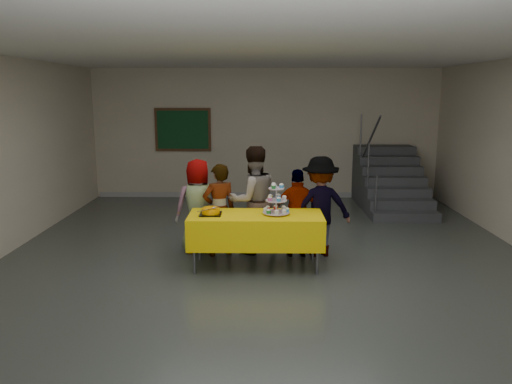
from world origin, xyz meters
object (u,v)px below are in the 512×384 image
bake_table (256,229)px  noticeboard (183,130)px  schoolchild_b (219,210)px  schoolchild_d (298,213)px  schoolchild_e (320,206)px  staircase (389,184)px  cupcake_stand (276,203)px  schoolchild_a (198,206)px  bear_cake (211,210)px  schoolchild_c (253,200)px

bake_table → noticeboard: 5.23m
schoolchild_b → schoolchild_d: size_ratio=1.06×
bake_table → schoolchild_e: bearing=30.0°
schoolchild_d → schoolchild_e: schoolchild_e is taller
schoolchild_d → staircase: (2.23, 3.48, -0.18)m
schoolchild_b → noticeboard: 4.54m
cupcake_stand → schoolchild_a: size_ratio=0.30×
bear_cake → schoolchild_c: bearing=50.3°
bear_cake → cupcake_stand: bearing=1.7°
bear_cake → schoolchild_b: bearing=82.5°
bear_cake → noticeboard: noticeboard is taller
bake_table → schoolchild_e: (0.96, 0.55, 0.20)m
bear_cake → noticeboard: size_ratio=0.28×
cupcake_stand → bear_cake: size_ratio=1.24×
staircase → noticeboard: 4.82m
noticeboard → schoolchild_c: bearing=-67.7°
schoolchild_a → schoolchild_c: (0.84, -0.02, 0.10)m
cupcake_stand → noticeboard: bearing=113.0°
schoolchild_b → schoolchild_e: bearing=157.0°
schoolchild_b → noticeboard: bearing=-98.3°
cupcake_stand → schoolchild_a: bearing=149.5°
bake_table → schoolchild_a: (-0.89, 0.70, 0.17)m
schoolchild_e → staircase: 3.93m
schoolchild_d → cupcake_stand: bearing=55.2°
bake_table → staircase: (2.86, 3.98, -0.07)m
bear_cake → staircase: (3.49, 4.00, -0.34)m
schoolchild_c → staircase: bearing=-154.9°
bake_table → noticeboard: bearing=110.0°
schoolchild_a → schoolchild_b: size_ratio=1.03×
bear_cake → schoolchild_b: 0.57m
schoolchild_b → schoolchild_e: 1.52m
schoolchild_c → staircase: size_ratio=0.69×
bake_table → bear_cake: bear_cake is taller
cupcake_stand → bear_cake: 0.92m
bake_table → schoolchild_e: size_ratio=1.24×
staircase → noticeboard: bearing=169.7°
schoolchild_b → schoolchild_d: (1.19, -0.03, -0.04)m
schoolchild_b → noticeboard: noticeboard is taller
staircase → schoolchild_a: bearing=-138.8°
schoolchild_e → staircase: size_ratio=0.63×
schoolchild_d → noticeboard: noticeboard is taller
bake_table → schoolchild_b: schoolchild_b is taller
schoolchild_e → bear_cake: bearing=10.4°
cupcake_stand → schoolchild_d: (0.34, 0.50, -0.26)m
schoolchild_b → schoolchild_c: schoolchild_c is taller
cupcake_stand → schoolchild_b: schoolchild_b is taller
cupcake_stand → bear_cake: bearing=-178.3°
bear_cake → schoolchild_c: schoolchild_c is taller
bake_table → cupcake_stand: bearing=1.6°
bake_table → bear_cake: 0.69m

